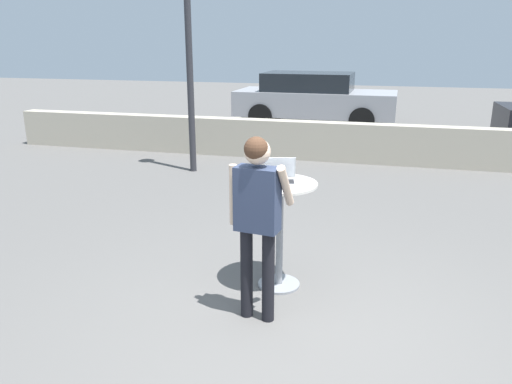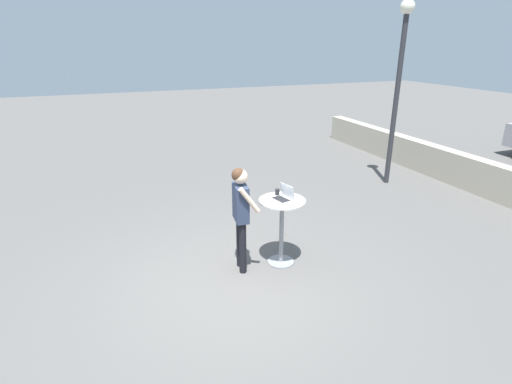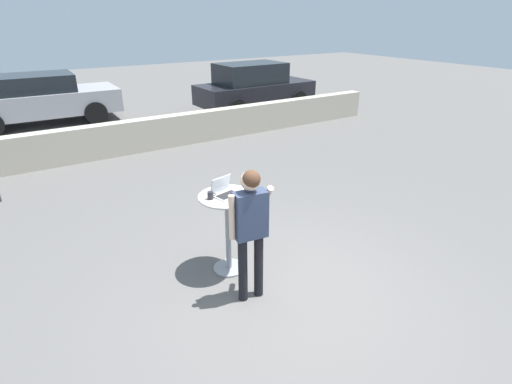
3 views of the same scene
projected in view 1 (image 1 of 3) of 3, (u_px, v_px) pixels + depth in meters
ground_plane at (295, 342)px, 4.13m from camera, size 50.00×50.00×0.00m
pavement_kerb at (354, 143)px, 10.14m from camera, size 15.38×0.35×0.79m
cafe_table at (280, 217)px, 4.87m from camera, size 0.72×0.72×1.09m
laptop at (280, 177)px, 4.79m from camera, size 0.36×0.32×0.23m
coffee_mug at (259, 176)px, 4.83m from camera, size 0.11×0.07×0.10m
standing_person at (257, 208)px, 4.20m from camera, size 0.54×0.34×1.66m
parked_car_near_street at (314, 98)px, 14.42m from camera, size 4.57×2.05×1.51m
street_lamp at (188, 20)px, 8.75m from camera, size 0.32×0.32×4.21m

